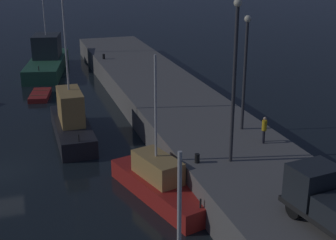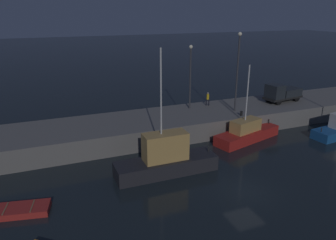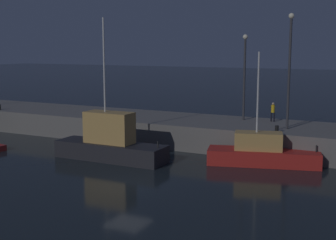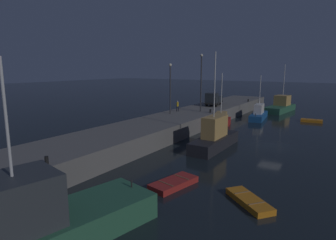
{
  "view_description": "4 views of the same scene",
  "coord_description": "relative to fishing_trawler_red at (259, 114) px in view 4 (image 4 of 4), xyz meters",
  "views": [
    {
      "loc": [
        29.57,
        1.83,
        13.38
      ],
      "look_at": [
        -1.79,
        11.85,
        1.71
      ],
      "focal_mm": 51.05,
      "sensor_mm": 36.0,
      "label": 1
    },
    {
      "loc": [
        -13.98,
        -18.35,
        13.5
      ],
      "look_at": [
        -1.18,
        13.42,
        1.8
      ],
      "focal_mm": 34.84,
      "sensor_mm": 36.0,
      "label": 2
    },
    {
      "loc": [
        14.84,
        -24.08,
        8.59
      ],
      "look_at": [
        -2.85,
        11.42,
        2.33
      ],
      "focal_mm": 49.86,
      "sensor_mm": 36.0,
      "label": 3
    },
    {
      "loc": [
        -34.28,
        -7.44,
        9.05
      ],
      "look_at": [
        -1.07,
        13.77,
        1.86
      ],
      "focal_mm": 30.81,
      "sensor_mm": 36.0,
      "label": 4
    }
  ],
  "objects": [
    {
      "name": "bollard_west",
      "position": [
        -10.44,
        4.69,
        1.46
      ],
      "size": [
        0.28,
        0.28,
        0.53
      ],
      "primitive_type": "cylinder",
      "color": "black",
      "rests_on": "pier_quay"
    },
    {
      "name": "lamp_post_east",
      "position": [
        -10.07,
        6.58,
        6.39
      ],
      "size": [
        0.44,
        0.44,
        9.01
      ],
      "color": "#38383D",
      "rests_on": "pier_quay"
    },
    {
      "name": "bollard_central",
      "position": [
        -39.2,
        4.7,
        1.48
      ],
      "size": [
        0.28,
        0.28,
        0.57
      ],
      "primitive_type": "cylinder",
      "color": "black",
      "rests_on": "pier_quay"
    },
    {
      "name": "fishing_boat_white",
      "position": [
        11.6,
        -1.33,
        0.17
      ],
      "size": [
        10.63,
        4.57,
        9.77
      ],
      "color": "#2D6647",
      "rests_on": "ground"
    },
    {
      "name": "lamp_post_west",
      "position": [
        -14.58,
        9.48,
        5.62
      ],
      "size": [
        0.44,
        0.44,
        7.52
      ],
      "color": "#38383D",
      "rests_on": "pier_quay"
    },
    {
      "name": "rowboat_white_mid",
      "position": [
        -33.44,
        -2.67,
        -0.69
      ],
      "size": [
        4.27,
        2.48,
        0.51
      ],
      "color": "#B22823",
      "rests_on": "ground"
    },
    {
      "name": "dinghy_orange_near",
      "position": [
        -33.19,
        -8.48,
        -0.72
      ],
      "size": [
        3.52,
        3.88,
        0.45
      ],
      "color": "orange",
      "rests_on": "ground"
    },
    {
      "name": "fishing_boat_orange",
      "position": [
        -21.81,
        -1.0,
        0.38
      ],
      "size": [
        8.9,
        2.48,
        10.73
      ],
      "color": "#232328",
      "rests_on": "ground"
    },
    {
      "name": "fishing_trawler_red",
      "position": [
        0.0,
        0.0,
        0.0
      ],
      "size": [
        8.28,
        3.09,
        7.7
      ],
      "color": "#195193",
      "rests_on": "ground"
    },
    {
      "name": "dinghy_red_small",
      "position": [
        1.79,
        -8.38,
        -0.7
      ],
      "size": [
        1.71,
        3.43,
        0.49
      ],
      "color": "orange",
      "rests_on": "ground"
    },
    {
      "name": "bollard_east",
      "position": [
        7.24,
        4.22,
        1.45
      ],
      "size": [
        0.28,
        0.28,
        0.51
      ],
      "primitive_type": "cylinder",
      "color": "black",
      "rests_on": "pier_quay"
    },
    {
      "name": "pier_quay",
      "position": [
        -17.12,
        7.68,
        0.14
      ],
      "size": [
        71.45,
        7.57,
        2.12
      ],
      "color": "slate",
      "rests_on": "ground"
    },
    {
      "name": "fishing_trawler_green",
      "position": [
        -44.19,
        -1.11,
        0.49
      ],
      "size": [
        13.28,
        6.23,
        9.53
      ],
      "color": "#2D6647",
      "rests_on": "ground"
    },
    {
      "name": "dockworker",
      "position": [
        -12.01,
        9.71,
        2.15
      ],
      "size": [
        0.42,
        0.41,
        1.67
      ],
      "color": "black",
      "rests_on": "pier_quay"
    },
    {
      "name": "utility_truck",
      "position": [
        -2.33,
        7.72,
        2.37
      ],
      "size": [
        5.4,
        2.73,
        2.41
      ],
      "color": "black",
      "rests_on": "pier_quay"
    },
    {
      "name": "ground_plane",
      "position": [
        -17.12,
        -6.18,
        -0.92
      ],
      "size": [
        320.0,
        320.0,
        0.0
      ],
      "primitive_type": "plane",
      "color": "black"
    },
    {
      "name": "fishing_boat_blue",
      "position": [
        -10.99,
        2.67,
        -0.05
      ],
      "size": [
        8.38,
        4.34,
        8.23
      ],
      "color": "red",
      "rests_on": "ground"
    }
  ]
}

